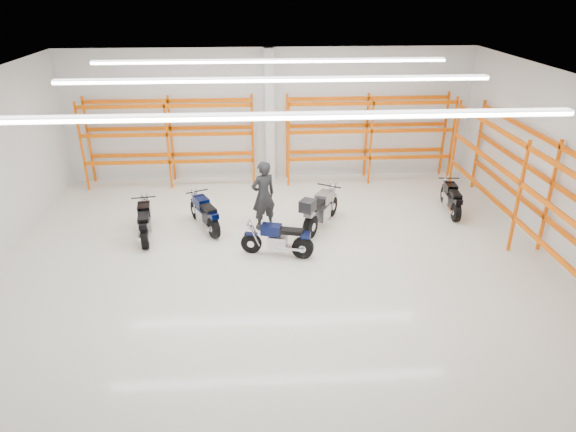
{
  "coord_description": "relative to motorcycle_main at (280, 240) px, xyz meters",
  "views": [
    {
      "loc": [
        -0.46,
        -11.52,
        6.48
      ],
      "look_at": [
        0.29,
        0.5,
        0.93
      ],
      "focal_mm": 32.0,
      "sensor_mm": 36.0,
      "label": 1
    }
  ],
  "objects": [
    {
      "name": "motorcycle_back_a",
      "position": [
        -3.64,
        1.23,
        0.03
      ],
      "size": [
        0.67,
        2.01,
        0.99
      ],
      "color": "black",
      "rests_on": "ground"
    },
    {
      "name": "motorcycle_back_c",
      "position": [
        1.17,
        1.5,
        0.13
      ],
      "size": [
        1.36,
        2.11,
        1.18
      ],
      "color": "black",
      "rests_on": "ground"
    },
    {
      "name": "structural_column",
      "position": [
        -0.07,
        5.72,
        1.81
      ],
      "size": [
        0.32,
        0.32,
        4.5
      ],
      "primitive_type": "cube",
      "color": "white",
      "rests_on": "ground"
    },
    {
      "name": "motorcycle_back_b",
      "position": [
        -2.05,
        1.69,
        0.02
      ],
      "size": [
        1.02,
        1.85,
        0.98
      ],
      "color": "black",
      "rests_on": "ground"
    },
    {
      "name": "pallet_racking_side",
      "position": [
        6.41,
        -0.1,
        1.38
      ],
      "size": [
        0.87,
        9.07,
        3.0
      ],
      "color": "#E74203",
      "rests_on": "ground"
    },
    {
      "name": "motorcycle_main",
      "position": [
        0.0,
        0.0,
        0.0
      ],
      "size": [
        1.87,
        0.79,
        0.94
      ],
      "color": "black",
      "rests_on": "ground"
    },
    {
      "name": "pallet_racking_back_right",
      "position": [
        3.33,
        5.38,
        1.35
      ],
      "size": [
        5.67,
        0.87,
        3.0
      ],
      "color": "#E74203",
      "rests_on": "ground"
    },
    {
      "name": "standing_man",
      "position": [
        -0.38,
        1.64,
        0.57
      ],
      "size": [
        0.87,
        0.76,
        2.01
      ],
      "primitive_type": "imported",
      "rotation": [
        0.0,
        0.0,
        3.62
      ],
      "color": "black",
      "rests_on": "ground"
    },
    {
      "name": "pallet_racking_back_left",
      "position": [
        -3.47,
        5.38,
        1.35
      ],
      "size": [
        5.67,
        0.87,
        3.0
      ],
      "color": "#E74203",
      "rests_on": "ground"
    },
    {
      "name": "room_shell",
      "position": [
        -0.07,
        -0.08,
        2.84
      ],
      "size": [
        14.02,
        12.02,
        4.51
      ],
      "color": "silver",
      "rests_on": "ground"
    },
    {
      "name": "motorcycle_back_d",
      "position": [
        5.32,
        2.37,
        0.0
      ],
      "size": [
        0.63,
        1.91,
        0.94
      ],
      "color": "black",
      "rests_on": "ground"
    },
    {
      "name": "ground",
      "position": [
        -0.07,
        -0.1,
        -0.44
      ],
      "size": [
        14.0,
        14.0,
        0.0
      ],
      "primitive_type": "plane",
      "color": "silver",
      "rests_on": "ground"
    }
  ]
}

